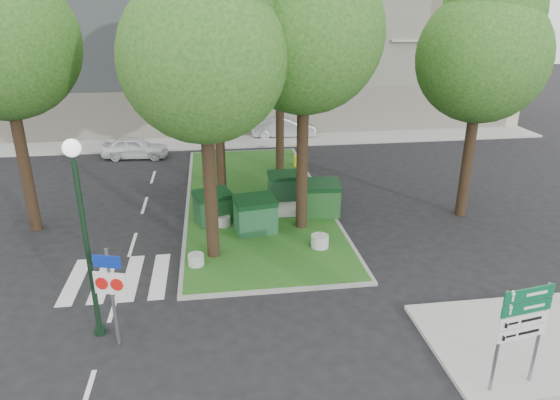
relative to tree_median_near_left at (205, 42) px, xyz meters
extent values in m
plane|color=black|center=(1.41, -2.56, -7.32)|extent=(120.00, 120.00, 0.00)
cube|color=#184F16|center=(1.91, 5.44, -7.26)|extent=(6.00, 16.00, 0.12)
cube|color=gray|center=(1.91, 5.44, -7.27)|extent=(6.30, 16.30, 0.10)
cube|color=#999993|center=(7.91, -6.06, -7.26)|extent=(5.00, 4.00, 0.12)
cube|color=#999993|center=(1.41, 15.94, -7.26)|extent=(42.00, 3.00, 0.12)
cube|color=silver|center=(-2.34, -1.06, -7.31)|extent=(5.00, 3.00, 0.01)
cube|color=tan|center=(1.41, 23.44, 0.68)|extent=(41.00, 12.00, 16.00)
cylinder|color=black|center=(-0.09, -0.06, -4.24)|extent=(0.44, 0.44, 6.16)
sphere|color=#174B14|center=(-0.09, -0.06, -0.50)|extent=(5.20, 5.20, 5.20)
cylinder|color=black|center=(3.41, 1.94, -3.96)|extent=(0.44, 0.44, 6.72)
sphere|color=#174B14|center=(3.41, 1.94, 0.12)|extent=(5.60, 5.60, 5.60)
cylinder|color=black|center=(0.41, 6.44, -4.38)|extent=(0.44, 0.44, 5.88)
sphere|color=#174B14|center=(0.41, 6.44, -0.81)|extent=(4.80, 4.80, 4.80)
sphere|color=#174B14|center=(0.71, 6.64, 0.87)|extent=(3.60, 3.60, 3.60)
cylinder|color=black|center=(3.61, 9.44, -3.82)|extent=(0.44, 0.44, 7.00)
sphere|color=#174B14|center=(3.61, 9.44, 0.43)|extent=(5.80, 5.80, 5.80)
cylinder|color=black|center=(-7.09, 3.44, -4.10)|extent=(0.44, 0.44, 6.44)
sphere|color=#174B14|center=(-7.09, 3.44, -0.19)|extent=(5.40, 5.40, 5.40)
cylinder|color=black|center=(10.41, 2.44, -4.38)|extent=(0.44, 0.44, 5.88)
sphere|color=#174B14|center=(10.41, 2.44, -0.81)|extent=(5.00, 5.00, 5.00)
sphere|color=#174B14|center=(10.71, 2.64, 0.87)|extent=(3.75, 3.75, 3.75)
cube|color=#0E3615|center=(-0.03, 2.87, -6.65)|extent=(1.64, 1.37, 1.10)
cube|color=black|center=(-0.03, 2.87, -6.01)|extent=(1.71, 1.45, 0.32)
cube|color=#134322|center=(1.57, 1.70, -6.60)|extent=(1.66, 1.27, 1.19)
cube|color=black|center=(1.57, 1.70, -5.91)|extent=(1.73, 1.35, 0.34)
cube|color=#0F3219|center=(3.17, 5.08, -6.68)|extent=(1.36, 0.95, 1.03)
cube|color=black|center=(3.17, 5.08, -6.08)|extent=(1.41, 1.02, 0.30)
cube|color=#133E14|center=(4.41, 3.05, -6.59)|extent=(1.61, 1.15, 1.22)
cube|color=black|center=(4.41, 3.05, -5.88)|extent=(1.67, 1.22, 0.35)
cylinder|color=#A3A39E|center=(-0.69, -0.70, -7.00)|extent=(0.54, 0.54, 0.39)
cylinder|color=#ABACA6|center=(3.76, 0.05, -6.97)|extent=(0.64, 0.64, 0.46)
cylinder|color=#9F9F9A|center=(0.34, 2.44, -7.00)|extent=(0.56, 0.56, 0.40)
cylinder|color=yellow|center=(4.61, 9.85, -6.89)|extent=(0.36, 0.36, 0.62)
cylinder|color=black|center=(-3.23, -4.05, -4.86)|extent=(0.14, 0.14, 4.92)
cylinder|color=black|center=(-3.23, -4.05, -7.22)|extent=(0.30, 0.30, 0.20)
sphere|color=white|center=(-3.23, -4.05, -2.10)|extent=(0.43, 0.43, 0.43)
cylinder|color=slate|center=(-2.66, -4.56, -5.92)|extent=(0.11, 0.11, 2.79)
cube|color=navy|center=(-2.66, -4.56, -4.86)|extent=(0.71, 0.25, 0.33)
cube|color=white|center=(-2.66, -4.56, -5.47)|extent=(0.82, 0.28, 0.61)
cylinder|color=red|center=(-2.86, -4.56, -5.47)|extent=(0.33, 0.13, 0.33)
cylinder|color=red|center=(-2.46, -4.56, -5.47)|extent=(0.33, 0.13, 0.33)
cylinder|color=slate|center=(6.07, -7.65, -5.90)|extent=(0.09, 0.09, 2.60)
cylinder|color=slate|center=(7.15, -7.47, -5.90)|extent=(0.09, 0.09, 2.60)
cube|color=#0A5630|center=(6.61, -7.56, -4.75)|extent=(1.29, 0.25, 0.30)
cube|color=#0A5630|center=(6.61, -7.56, -5.08)|extent=(1.29, 0.25, 0.30)
cube|color=white|center=(6.61, -7.56, -5.41)|extent=(1.29, 0.25, 0.30)
cube|color=white|center=(6.61, -7.56, -5.74)|extent=(1.29, 0.25, 0.30)
imported|color=silver|center=(-4.41, 13.17, -6.68)|extent=(3.86, 1.84, 1.27)
imported|color=#A6A7AE|center=(4.91, 16.94, -6.61)|extent=(4.37, 1.77, 1.41)
camera|label=1|loc=(0.04, -15.96, 0.99)|focal=32.00mm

